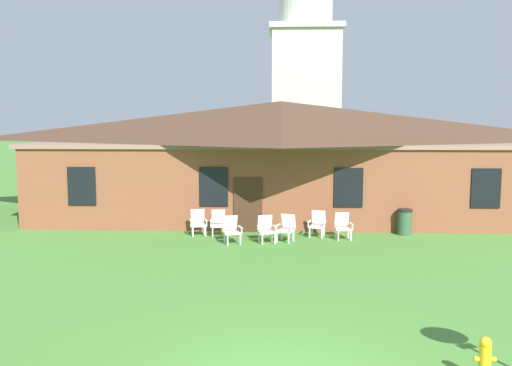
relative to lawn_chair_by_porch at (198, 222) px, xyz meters
name	(u,v)px	position (x,y,z in m)	size (l,w,h in m)	color
brick_building	(281,156)	(3.12, 5.64, 2.14)	(21.49, 10.40, 5.18)	brown
dome_tower	(305,75)	(4.91, 20.72, 7.01)	(5.18, 5.18, 16.64)	beige
lawn_chair_by_porch	(198,222)	(0.00, 0.00, 0.00)	(0.73, 0.78, 0.96)	white
lawn_chair_near_door	(219,222)	(0.78, -0.06, 0.00)	(0.70, 0.73, 0.96)	white
lawn_chair_left_end	(231,229)	(1.38, -1.34, 0.00)	(0.76, 0.82, 0.96)	white
lawn_chair_middle	(266,228)	(2.60, -1.18, 0.00)	(0.75, 0.80, 0.96)	silver
lawn_chair_right_end	(287,227)	(3.33, -0.95, 0.00)	(0.79, 0.83, 0.96)	white
lawn_chair_far_side	(318,223)	(4.50, -0.09, 0.00)	(0.74, 0.79, 0.96)	white
lawn_chair_under_eave	(343,225)	(5.38, -0.48, 0.00)	(0.68, 0.72, 0.96)	white
fire_hydrant	(485,361)	(6.49, -11.65, -0.12)	(0.36, 0.28, 0.79)	gold
trash_bin	(404,222)	(7.80, 0.34, 0.00)	(0.56, 0.56, 0.98)	#335638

